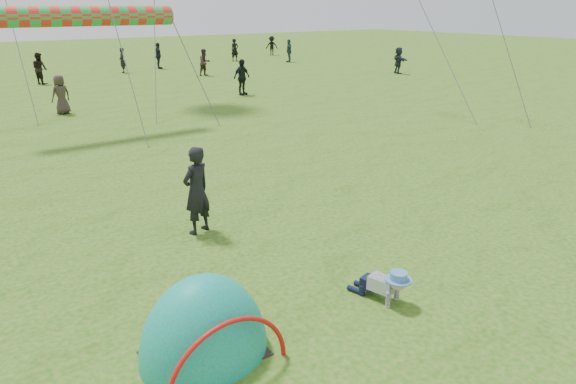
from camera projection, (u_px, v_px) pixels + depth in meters
ground at (390, 327)px, 7.11m from camera, size 140.00×140.00×0.00m
crawling_toddler at (385, 284)px, 7.66m from camera, size 0.67×0.82×0.55m
popup_tent at (205, 354)px, 6.55m from camera, size 1.72×1.43×2.18m
standing_adult at (197, 191)px, 9.80m from camera, size 0.73×0.60×1.73m
crowd_person_0 at (122, 60)px, 33.85m from camera, size 0.51×0.66×1.61m
crowd_person_1 at (40, 68)px, 28.87m from camera, size 0.95×1.05×1.75m
crowd_person_2 at (242, 77)px, 25.33m from camera, size 1.10×0.66×1.75m
crowd_person_6 at (235, 50)px, 41.06m from camera, size 0.65×0.45×1.74m
crowd_person_7 at (205, 62)px, 32.44m from camera, size 0.91×0.77×1.66m
crowd_person_8 at (289, 51)px, 40.32m from camera, size 0.76×1.11×1.75m
crowd_person_9 at (272, 46)px, 46.02m from camera, size 1.22×1.16×1.66m
crowd_person_10 at (61, 95)px, 20.87m from camera, size 0.88×0.70×1.58m
crowd_person_11 at (398, 60)px, 33.47m from camera, size 0.99×1.64×1.69m
crowd_person_14 at (158, 56)px, 36.07m from camera, size 0.69×1.12×1.78m
rainbow_tube_kite at (89, 16)px, 16.81m from camera, size 5.65×0.64×0.64m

